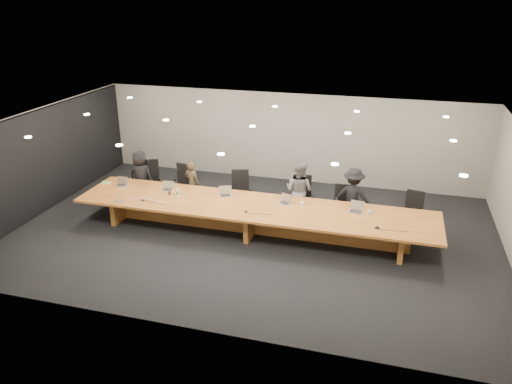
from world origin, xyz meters
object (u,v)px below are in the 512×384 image
chair_right (341,204)px  mic_right (377,227)px  person_d (353,196)px  water_bottle (178,193)px  chair_far_right (412,212)px  mic_center (246,211)px  paper_cup_near (302,204)px  person_a (141,176)px  av_box (119,201)px  chair_mid_right (302,198)px  paper_cup_far (369,213)px  conference_table (253,214)px  laptop_d (284,199)px  chair_far_left (150,180)px  laptop_e (356,207)px  chair_mid_left (240,191)px  person_b (192,184)px  laptop_a (121,182)px  person_c (299,191)px  chair_left (181,185)px  laptop_b (167,186)px  amber_mug (170,193)px  mic_left (143,200)px  laptop_c (225,192)px

chair_right → mic_right: size_ratio=7.74×
person_d → water_bottle: bearing=24.4°
chair_far_right → mic_center: chair_far_right is taller
chair_right → paper_cup_near: bearing=-134.8°
chair_right → mic_right: (0.98, -1.70, 0.26)m
person_a → av_box: bearing=103.7°
chair_mid_right → paper_cup_far: size_ratio=12.07×
conference_table → laptop_d: laptop_d is taller
mic_center → water_bottle: bearing=168.7°
chair_far_right → chair_far_left: bearing=-170.4°
chair_mid_right → av_box: bearing=-170.9°
person_a → paper_cup_near: size_ratio=15.09×
laptop_d → laptop_e: size_ratio=0.89×
chair_mid_left → person_b: bearing=165.7°
laptop_a → mic_right: size_ratio=2.27×
person_b → person_c: size_ratio=0.83×
paper_cup_near → person_d: bearing=38.2°
person_b → person_d: (4.45, 0.07, 0.10)m
person_b → laptop_e: (4.61, -0.89, 0.22)m
chair_left → mic_center: bearing=-23.7°
person_d → conference_table: bearing=36.5°
chair_far_left → laptop_b: (0.99, -0.91, 0.27)m
conference_table → chair_far_left: chair_far_left is taller
person_c → av_box: 4.65m
chair_mid_left → paper_cup_far: chair_mid_left is taller
mic_center → person_a: bearing=157.1°
chair_mid_left → chair_mid_right: bearing=-21.1°
person_c → paper_cup_far: person_c is taller
person_b → laptop_b: bearing=80.6°
laptop_b → person_a: bearing=138.8°
person_a → person_b: (1.55, 0.05, -0.09)m
person_c → amber_mug: person_c is taller
person_b → mic_left: person_b is taller
chair_far_left → mic_right: size_ratio=9.08×
paper_cup_far → chair_right: bearing=127.0°
laptop_c → paper_cup_near: bearing=-23.2°
person_b → person_d: size_ratio=0.87×
chair_mid_left → laptop_b: size_ratio=3.90×
person_d → paper_cup_near: bearing=46.5°
water_bottle → person_a: bearing=145.6°
person_d → mic_left: (-5.12, -1.70, -0.00)m
chair_far_left → laptop_d: 4.30m
person_b → paper_cup_far: 5.02m
person_a → laptop_e: size_ratio=4.51×
chair_mid_right → person_b: person_b is taller
laptop_d → laptop_b: bearing=-158.2°
person_c → paper_cup_near: bearing=125.8°
conference_table → laptop_a: size_ratio=30.34×
paper_cup_near → chair_left: bearing=167.0°
person_c → av_box: bearing=42.9°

